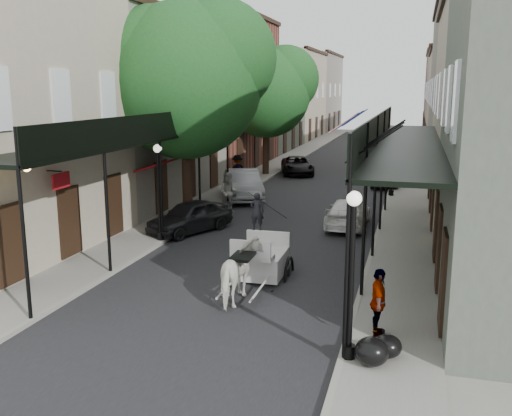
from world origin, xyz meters
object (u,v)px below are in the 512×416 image
Objects in this scene: car_left_mid at (243,185)px; tree_near at (195,74)px; pedestrian_sidewalk_right at (378,302)px; lamppost_right_near at (352,274)px; car_left_far at (297,165)px; car_right_far at (386,175)px; carriage at (265,240)px; car_left_near at (190,217)px; tree_far at (272,89)px; horse at (242,273)px; pedestrian_walking at (229,192)px; lamppost_left at (159,191)px; lamppost_right_far at (393,160)px; pedestrian_sidewalk_left at (237,170)px; car_right_near at (348,213)px.

tree_near is at bearing -121.03° from car_left_mid.
lamppost_right_near is at bearing 153.88° from pedestrian_sidewalk_right.
car_right_far reaches higher than car_left_far.
carriage is 0.72× the size of car_left_near.
tree_near is at bearing 124.27° from lamppost_right_near.
tree_far is 27.74m from lamppost_right_near.
car_left_mid is at bearing -74.07° from horse.
horse is (4.97, -9.30, -5.64)m from tree_near.
tree_far is at bearing 69.72° from car_left_mid.
lamppost_left is at bearing -113.77° from pedestrian_walking.
lamppost_right_near is 1.91× the size of pedestrian_walking.
tree_near reaches higher than car_left_far.
car_left_near is at bearing -110.32° from pedestrian_walking.
car_left_near is 0.82× the size of car_left_mid.
lamppost_right_near is (8.35, -26.18, -3.79)m from tree_far.
lamppost_right_far is at bearing 77.40° from car_left_near.
tree_far reaches higher than lamppost_right_near.
tree_far reaches higher than car_left_near.
carriage is 21.80m from car_left_far.
lamppost_right_near and lamppost_left have the same top height.
tree_near is 5.84× the size of pedestrian_sidewalk_right.
horse is 11.85m from pedestrian_walking.
lamppost_right_near is 12.56m from car_left_near.
car_left_far is (-6.70, 7.07, -1.43)m from lamppost_right_far.
pedestrian_sidewalk_left is at bearing 121.89° from car_left_near.
pedestrian_sidewalk_left is 0.44× the size of car_right_near.
lamppost_right_near is at bearing -72.32° from tree_far.
car_right_near is at bearing -86.51° from car_left_far.
lamppost_right_far is 9.58m from pedestrian_walking.
pedestrian_sidewalk_right is 0.42× the size of car_left_near.
horse is (5.02, -23.30, -4.98)m from tree_far.
car_left_near is at bearing -127.14° from lamppost_right_far.
pedestrian_sidewalk_right is 0.34× the size of car_left_mid.
tree_far is 11.05m from lamppost_right_far.
tree_near is 6.10m from lamppost_left.
pedestrian_walking is 11.83m from car_right_far.
pedestrian_walking is at bearing 70.05° from pedestrian_sidewalk_left.
lamppost_left is at bearing 33.91° from car_right_near.
lamppost_right_far is 1.91× the size of pedestrian_walking.
lamppost_right_near is at bearing -90.00° from lamppost_right_far.
car_left_mid is at bearing -112.15° from car_left_far.
pedestrian_sidewalk_left is 0.38× the size of car_left_mid.
tree_far is 4.67× the size of pedestrian_sidewalk_left.
pedestrian_sidewalk_left is at bearing 113.61° from lamppost_right_near.
lamppost_left is at bearing -80.73° from car_left_near.
tree_near reaches higher than car_right_near.
car_right_near is (6.85, -13.59, -5.23)m from tree_far.
pedestrian_walking is at bearing 117.82° from lamppost_right_near.
lamppost_left is 14.53m from lamppost_right_far.
lamppost_right_far is at bearing 76.05° from carriage.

